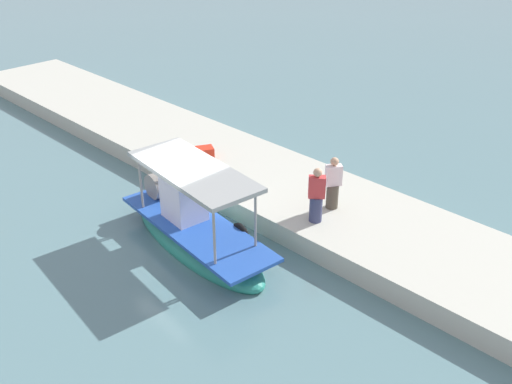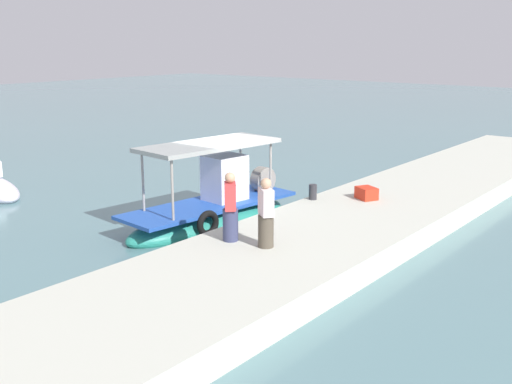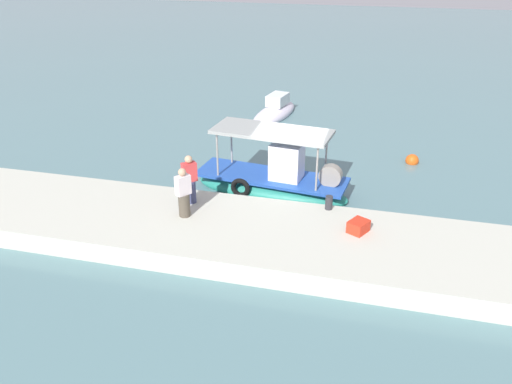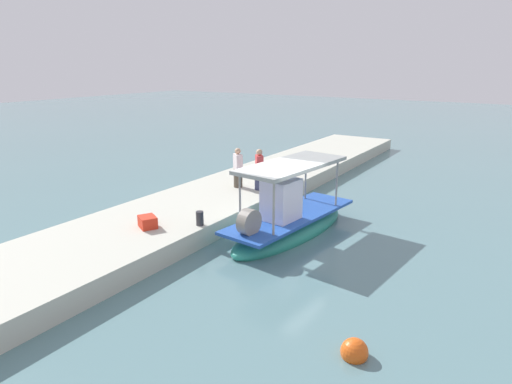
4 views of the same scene
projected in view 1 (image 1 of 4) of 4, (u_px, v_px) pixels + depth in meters
name	position (u px, v px, depth m)	size (l,w,h in m)	color
ground_plane	(183.00, 237.00, 17.38)	(120.00, 120.00, 0.00)	slate
dock_quay	(271.00, 185.00, 19.58)	(36.00, 4.10, 0.64)	beige
main_fishing_boat	(195.00, 231.00, 16.80)	(5.95, 2.36, 2.81)	teal
fisherman_near_bollard	(333.00, 185.00, 17.29)	(0.51, 0.52, 1.63)	#50473B
fisherman_by_crate	(316.00, 198.00, 16.60)	(0.52, 0.52, 1.66)	#363C5F
mooring_bollard	(197.00, 171.00, 19.26)	(0.24, 0.24, 0.46)	#2D2D33
cargo_crate	(205.00, 152.00, 20.70)	(0.60, 0.48, 0.36)	red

